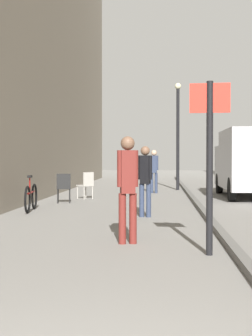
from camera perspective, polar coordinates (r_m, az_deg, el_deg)
The scene contains 11 objects.
ground_plane at distance 14.38m, azimuth 2.14°, elevation -4.58°, with size 80.00×80.00×0.00m, color gray.
kerb_strip at distance 14.41m, azimuth 8.45°, elevation -4.34°, with size 0.16×40.00×0.12m, color #615F5B.
pedestrian_main_foreground at distance 8.27m, azimuth 0.19°, elevation -1.61°, with size 0.36×0.25×1.82m.
pedestrian_mid_block at distance 11.96m, azimuth 2.25°, elevation -0.95°, with size 0.34×0.24×1.74m.
pedestrian_far_crossing at distance 19.91m, azimuth 3.27°, elevation -0.03°, with size 0.35×0.23×1.75m.
delivery_van at distance 18.39m, azimuth 14.27°, elevation 0.73°, with size 2.07×5.27×2.43m.
street_sign_post at distance 7.41m, azimuth 9.71°, elevation 1.85°, with size 0.60×0.10×2.60m.
lamp_post at distance 22.00m, azimuth 6.05°, elevation 4.55°, with size 0.28×0.28×4.76m.
bicycle_leaning at distance 13.52m, azimuth -10.99°, elevation -3.35°, with size 0.21×1.77×0.98m.
cafe_chair_near_window at distance 15.72m, azimuth -7.26°, elevation -2.09°, with size 0.51×0.51×0.94m.
cafe_chair_by_doorway at distance 17.17m, azimuth -4.62°, elevation -1.80°, with size 0.62×0.62×0.94m.
Camera 1 is at (0.44, -2.30, 1.47)m, focal length 52.39 mm.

